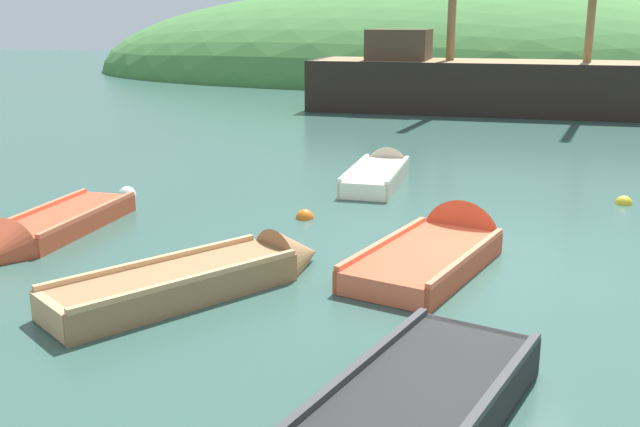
# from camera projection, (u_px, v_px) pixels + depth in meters

# --- Properties ---
(ground_plane) EXTENTS (120.00, 120.00, 0.00)m
(ground_plane) POSITION_uv_depth(u_px,v_px,m) (491.00, 265.00, 10.20)
(ground_plane) COLOR #33564C
(shore_hill) EXTENTS (42.94, 24.27, 10.60)m
(shore_hill) POSITION_uv_depth(u_px,v_px,m) (427.00, 74.00, 45.09)
(shore_hill) COLOR #477F3D
(shore_hill) RESTS_ON ground
(sailing_ship) EXTENTS (17.13, 3.78, 11.89)m
(sailing_ship) POSITION_uv_depth(u_px,v_px,m) (504.00, 93.00, 26.59)
(sailing_ship) COLOR black
(sailing_ship) RESTS_ON ground
(rowboat_near_dock) EXTENTS (2.11, 3.65, 1.23)m
(rowboat_near_dock) POSITION_uv_depth(u_px,v_px,m) (442.00, 252.00, 10.47)
(rowboat_near_dock) COLOR #C64C2D
(rowboat_near_dock) RESTS_ON ground
(rowboat_far) EXTENTS (1.10, 3.56, 0.97)m
(rowboat_far) POSITION_uv_depth(u_px,v_px,m) (43.00, 234.00, 11.36)
(rowboat_far) COLOR #C64C2D
(rowboat_far) RESTS_ON ground
(rowboat_portside) EXTENTS (2.90, 3.78, 0.94)m
(rowboat_portside) POSITION_uv_depth(u_px,v_px,m) (212.00, 279.00, 9.30)
(rowboat_portside) COLOR #9E7047
(rowboat_portside) RESTS_ON ground
(rowboat_outer_right) EXTENTS (1.03, 3.48, 0.93)m
(rowboat_outer_right) POSITION_uv_depth(u_px,v_px,m) (380.00, 175.00, 15.52)
(rowboat_outer_right) COLOR beige
(rowboat_outer_right) RESTS_ON ground
(buoy_white) EXTENTS (0.34, 0.34, 0.34)m
(buoy_white) POSITION_uv_depth(u_px,v_px,m) (127.00, 195.00, 14.26)
(buoy_white) COLOR white
(buoy_white) RESTS_ON ground
(buoy_yellow) EXTENTS (0.31, 0.31, 0.31)m
(buoy_yellow) POSITION_uv_depth(u_px,v_px,m) (624.00, 204.00, 13.58)
(buoy_yellow) COLOR yellow
(buoy_yellow) RESTS_ON ground
(buoy_orange) EXTENTS (0.32, 0.32, 0.32)m
(buoy_orange) POSITION_uv_depth(u_px,v_px,m) (305.00, 218.00, 12.60)
(buoy_orange) COLOR orange
(buoy_orange) RESTS_ON ground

